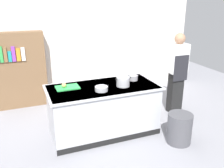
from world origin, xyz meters
The scene contains 11 objects.
ground_plane centered at (0.00, 0.00, 0.00)m, with size 10.00×10.00×0.00m, color gray.
back_wall centered at (0.00, 2.10, 1.50)m, with size 6.40×0.12×3.00m, color silver.
counter_island centered at (0.00, 0.00, 0.47)m, with size 1.98×0.98×0.90m.
cutting_board centered at (-0.60, 0.16, 0.91)m, with size 0.40×0.28×0.02m, color green.
onion centered at (-0.66, 0.16, 0.96)m, with size 0.08×0.08×0.08m, color tan.
stock_pot centered at (0.34, -0.10, 0.98)m, with size 0.30×0.24×0.17m.
sauce_pan centered at (0.66, 0.12, 0.95)m, with size 0.23×0.17×0.10m.
mixing_bowl centered at (-0.10, -0.19, 0.94)m, with size 0.22×0.22×0.08m, color #B7BABF.
trash_bin centered at (1.09, -0.82, 0.27)m, with size 0.42×0.42×0.53m, color #4C4C51.
person_chef centered at (1.74, 0.25, 0.91)m, with size 0.38×0.25×1.72m.
bookshelf centered at (-1.32, 1.80, 0.85)m, with size 1.10×0.31×1.70m.
Camera 1 is at (-1.34, -3.83, 2.38)m, focal length 39.14 mm.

